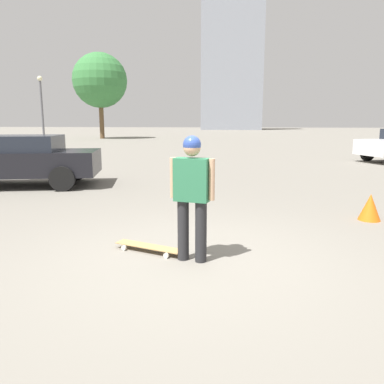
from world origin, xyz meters
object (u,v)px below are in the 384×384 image
at_px(person, 192,190).
at_px(traffic_cone, 370,207).
at_px(skateboard, 149,247).
at_px(car_parked_near, 22,160).

relative_size(person, traffic_cone, 3.30).
xyz_separation_m(person, traffic_cone, (2.89, 2.43, -0.68)).
bearing_deg(skateboard, car_parked_near, -25.95).
relative_size(skateboard, traffic_cone, 2.09).
height_order(person, skateboard, person).
bearing_deg(skateboard, traffic_cone, -129.53).
bearing_deg(skateboard, person, 178.30).
xyz_separation_m(skateboard, car_parked_near, (-4.77, 4.69, 0.66)).
distance_m(person, traffic_cone, 3.84).
height_order(skateboard, traffic_cone, traffic_cone).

